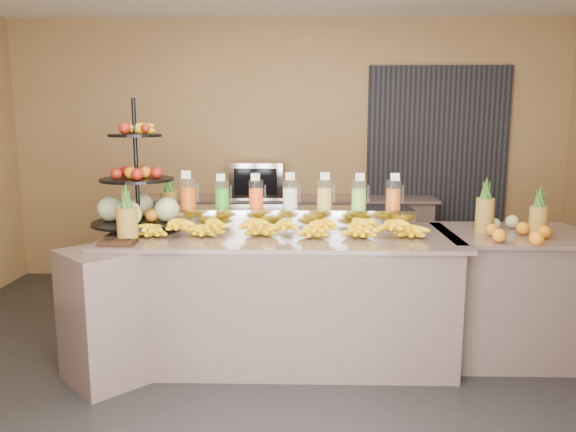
{
  "coord_description": "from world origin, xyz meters",
  "views": [
    {
      "loc": [
        0.15,
        -3.64,
        1.75
      ],
      "look_at": [
        0.05,
        0.3,
        1.06
      ],
      "focal_mm": 35.0,
      "sensor_mm": 36.0,
      "label": 1
    }
  ],
  "objects_px": {
    "fruit_stand": "(144,197)",
    "banana_heap": "(286,224)",
    "oven_warmer": "(257,180)",
    "condiment_caddy": "(118,242)",
    "pitcher_tray": "(290,217)",
    "right_fruit_pile": "(513,226)"
  },
  "relations": [
    {
      "from": "fruit_stand",
      "to": "right_fruit_pile",
      "type": "height_order",
      "value": "fruit_stand"
    },
    {
      "from": "fruit_stand",
      "to": "condiment_caddy",
      "type": "height_order",
      "value": "fruit_stand"
    },
    {
      "from": "pitcher_tray",
      "to": "banana_heap",
      "type": "bearing_deg",
      "value": -94.73
    },
    {
      "from": "fruit_stand",
      "to": "oven_warmer",
      "type": "relative_size",
      "value": 1.75
    },
    {
      "from": "pitcher_tray",
      "to": "right_fruit_pile",
      "type": "distance_m",
      "value": 1.6
    },
    {
      "from": "pitcher_tray",
      "to": "fruit_stand",
      "type": "distance_m",
      "value": 1.1
    },
    {
      "from": "pitcher_tray",
      "to": "right_fruit_pile",
      "type": "bearing_deg",
      "value": -11.77
    },
    {
      "from": "condiment_caddy",
      "to": "oven_warmer",
      "type": "height_order",
      "value": "oven_warmer"
    },
    {
      "from": "pitcher_tray",
      "to": "condiment_caddy",
      "type": "xyz_separation_m",
      "value": [
        -1.12,
        -0.64,
        -0.06
      ]
    },
    {
      "from": "banana_heap",
      "to": "oven_warmer",
      "type": "height_order",
      "value": "oven_warmer"
    },
    {
      "from": "fruit_stand",
      "to": "pitcher_tray",
      "type": "bearing_deg",
      "value": 9.8
    },
    {
      "from": "fruit_stand",
      "to": "oven_warmer",
      "type": "xyz_separation_m",
      "value": [
        0.69,
        1.8,
        -0.06
      ]
    },
    {
      "from": "condiment_caddy",
      "to": "pitcher_tray",
      "type": "bearing_deg",
      "value": 29.74
    },
    {
      "from": "pitcher_tray",
      "to": "condiment_caddy",
      "type": "distance_m",
      "value": 1.29
    },
    {
      "from": "pitcher_tray",
      "to": "right_fruit_pile",
      "type": "xyz_separation_m",
      "value": [
        1.57,
        -0.33,
        0.0
      ]
    },
    {
      "from": "pitcher_tray",
      "to": "fruit_stand",
      "type": "bearing_deg",
      "value": -172.9
    },
    {
      "from": "fruit_stand",
      "to": "oven_warmer",
      "type": "height_order",
      "value": "fruit_stand"
    },
    {
      "from": "condiment_caddy",
      "to": "right_fruit_pile",
      "type": "height_order",
      "value": "right_fruit_pile"
    },
    {
      "from": "fruit_stand",
      "to": "banana_heap",
      "type": "bearing_deg",
      "value": -7.22
    },
    {
      "from": "fruit_stand",
      "to": "condiment_caddy",
      "type": "distance_m",
      "value": 0.56
    },
    {
      "from": "oven_warmer",
      "to": "pitcher_tray",
      "type": "bearing_deg",
      "value": -77.02
    },
    {
      "from": "right_fruit_pile",
      "to": "oven_warmer",
      "type": "xyz_separation_m",
      "value": [
        -1.96,
        2.0,
        0.1
      ]
    }
  ]
}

